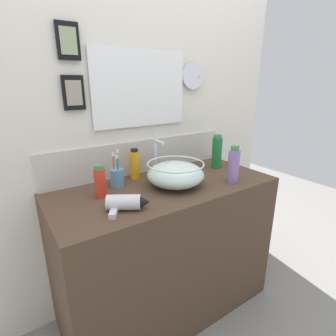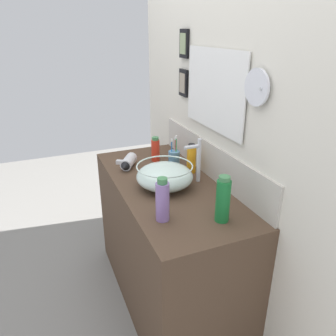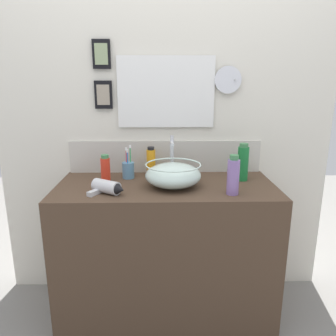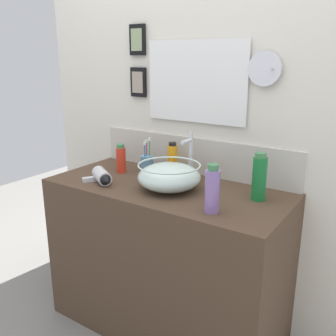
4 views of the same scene
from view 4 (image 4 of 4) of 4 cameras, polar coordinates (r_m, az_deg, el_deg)
The scene contains 11 objects.
ground_plane at distance 2.34m, azimuth -0.27°, elevation -22.60°, with size 6.00×6.00×0.00m, color gray.
vanity_counter at distance 2.10m, azimuth -0.28°, elevation -13.68°, with size 1.26×0.56×0.84m, color #4C3828.
back_panel at distance 2.10m, azimuth 4.50°, elevation 8.54°, with size 2.14×0.10×2.37m.
glass_bowl_sink at distance 1.85m, azimuth 0.18°, elevation -1.28°, with size 0.31×0.31×0.13m.
faucet at distance 1.99m, azimuth 3.37°, elevation 2.24°, with size 0.02×0.10×0.26m.
hair_drier at distance 1.99m, azimuth -10.05°, elevation -1.33°, with size 0.21×0.16×0.07m.
toothbrush_cup at distance 2.14m, azimuth -3.22°, elevation 0.68°, with size 0.07×0.07×0.20m.
spray_bottle at distance 1.76m, azimuth 13.74°, elevation -1.41°, with size 0.07×0.07×0.22m.
shampoo_bottle at distance 2.10m, azimuth 0.67°, elevation 1.38°, with size 0.06×0.06×0.18m.
soap_dispenser at distance 1.59m, azimuth 6.76°, elevation -3.33°, with size 0.06×0.06×0.21m.
lotion_bottle at distance 2.15m, azimuth -7.18°, elevation 1.38°, with size 0.05×0.05×0.17m.
Camera 4 is at (1.02, -1.50, 1.47)m, focal length 40.00 mm.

